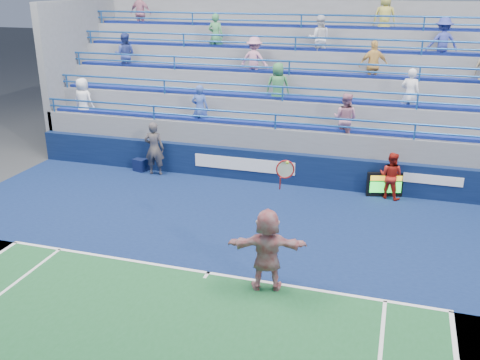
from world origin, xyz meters
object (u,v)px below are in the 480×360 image
(judge_chair, at_px, (141,164))
(ball_girl, at_px, (391,176))
(tennis_player, at_px, (267,250))
(serve_speed_board, at_px, (385,185))
(line_judge, at_px, (154,149))

(judge_chair, xyz_separation_m, ball_girl, (8.83, -0.10, 0.50))
(tennis_player, bearing_deg, serve_speed_board, 70.51)
(serve_speed_board, height_order, judge_chair, judge_chair)
(serve_speed_board, relative_size, judge_chair, 1.42)
(judge_chair, height_order, line_judge, line_judge)
(ball_girl, bearing_deg, serve_speed_board, -13.78)
(line_judge, height_order, ball_girl, line_judge)
(judge_chair, relative_size, ball_girl, 0.54)
(judge_chair, relative_size, tennis_player, 0.27)
(serve_speed_board, xyz_separation_m, judge_chair, (-8.68, 0.01, -0.15))
(judge_chair, distance_m, line_judge, 1.00)
(serve_speed_board, distance_m, ball_girl, 0.40)
(tennis_player, relative_size, line_judge, 1.60)
(judge_chair, bearing_deg, serve_speed_board, -0.06)
(serve_speed_board, relative_size, ball_girl, 0.76)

